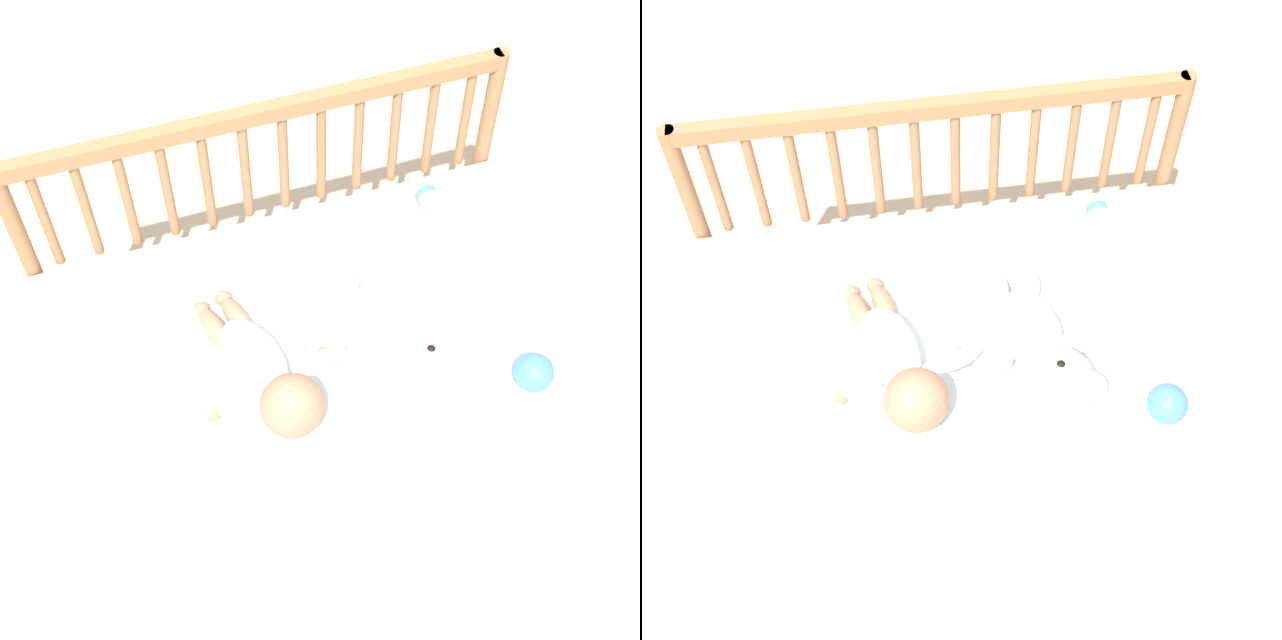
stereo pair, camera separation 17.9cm
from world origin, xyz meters
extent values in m
plane|color=#C6B293|center=(0.00, 0.00, 0.00)|extent=(12.00, 12.00, 0.00)
cube|color=#EDB7C6|center=(0.00, 0.00, 0.25)|extent=(1.11, 0.68, 0.50)
cylinder|color=#997047|center=(-0.54, 0.36, 0.40)|extent=(0.04, 0.04, 0.80)
cylinder|color=#997047|center=(0.54, 0.36, 0.40)|extent=(0.04, 0.04, 0.80)
cube|color=#997047|center=(0.00, 0.36, 0.79)|extent=(1.08, 0.03, 0.04)
cylinder|color=#997047|center=(-0.48, 0.36, 0.63)|extent=(0.02, 0.02, 0.27)
cylinder|color=#997047|center=(-0.39, 0.36, 0.63)|extent=(0.02, 0.02, 0.27)
cylinder|color=#997047|center=(-0.30, 0.36, 0.63)|extent=(0.02, 0.02, 0.27)
cylinder|color=#997047|center=(-0.22, 0.36, 0.63)|extent=(0.02, 0.02, 0.27)
cylinder|color=#997047|center=(-0.13, 0.36, 0.63)|extent=(0.02, 0.02, 0.27)
cylinder|color=#997047|center=(-0.04, 0.36, 0.63)|extent=(0.02, 0.02, 0.27)
cylinder|color=#997047|center=(0.04, 0.36, 0.63)|extent=(0.02, 0.02, 0.27)
cylinder|color=#997047|center=(0.13, 0.36, 0.63)|extent=(0.02, 0.02, 0.27)
cylinder|color=#997047|center=(0.22, 0.36, 0.63)|extent=(0.02, 0.02, 0.27)
cylinder|color=#997047|center=(0.30, 0.36, 0.63)|extent=(0.02, 0.02, 0.27)
cylinder|color=#997047|center=(0.39, 0.36, 0.63)|extent=(0.02, 0.02, 0.27)
cylinder|color=#997047|center=(0.48, 0.36, 0.63)|extent=(0.02, 0.02, 0.27)
cube|color=white|center=(0.00, -0.05, 0.50)|extent=(0.80, 0.52, 0.01)
ellipsoid|color=silver|center=(0.13, -0.05, 0.54)|extent=(0.15, 0.21, 0.09)
sphere|color=silver|center=(0.16, -0.20, 0.57)|extent=(0.15, 0.15, 0.15)
sphere|color=tan|center=(0.16, -0.20, 0.61)|extent=(0.06, 0.06, 0.06)
sphere|color=black|center=(0.16, -0.20, 0.64)|extent=(0.02, 0.02, 0.02)
sphere|color=silver|center=(0.22, -0.22, 0.58)|extent=(0.06, 0.06, 0.06)
sphere|color=silver|center=(0.10, -0.23, 0.58)|extent=(0.06, 0.06, 0.06)
ellipsoid|color=silver|center=(0.23, -0.08, 0.53)|extent=(0.10, 0.07, 0.05)
ellipsoid|color=silver|center=(0.05, -0.10, 0.53)|extent=(0.10, 0.07, 0.05)
ellipsoid|color=silver|center=(0.15, 0.08, 0.53)|extent=(0.07, 0.11, 0.06)
ellipsoid|color=silver|center=(0.08, 0.08, 0.53)|extent=(0.07, 0.11, 0.06)
ellipsoid|color=white|center=(-0.15, -0.05, 0.54)|extent=(0.15, 0.22, 0.09)
sphere|color=tan|center=(-0.11, -0.19, 0.56)|extent=(0.13, 0.13, 0.13)
ellipsoid|color=white|center=(-0.04, -0.12, 0.58)|extent=(0.13, 0.07, 0.04)
ellipsoid|color=white|center=(-0.22, -0.12, 0.52)|extent=(0.13, 0.07, 0.04)
sphere|color=tan|center=(-0.01, -0.07, 0.52)|extent=(0.03, 0.03, 0.03)
sphere|color=tan|center=(-0.26, -0.13, 0.52)|extent=(0.03, 0.03, 0.03)
ellipsoid|color=tan|center=(-0.15, 0.07, 0.52)|extent=(0.07, 0.13, 0.04)
ellipsoid|color=tan|center=(-0.20, 0.06, 0.52)|extent=(0.07, 0.13, 0.04)
sphere|color=tan|center=(-0.17, 0.13, 0.52)|extent=(0.04, 0.04, 0.04)
sphere|color=tan|center=(-0.22, 0.12, 0.52)|extent=(0.04, 0.04, 0.04)
sphere|color=#4C8CDB|center=(0.36, -0.26, 0.54)|extent=(0.08, 0.08, 0.08)
cylinder|color=white|center=(0.35, 0.21, 0.52)|extent=(0.05, 0.12, 0.05)
cylinder|color=#4C99D8|center=(0.35, 0.26, 0.52)|extent=(0.05, 0.02, 0.05)
sphere|color=#EAC67F|center=(0.35, 0.28, 0.52)|extent=(0.03, 0.03, 0.03)
camera|label=1|loc=(-0.33, -0.99, 2.03)|focal=50.00mm
camera|label=2|loc=(-0.16, -1.03, 2.03)|focal=50.00mm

